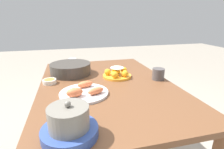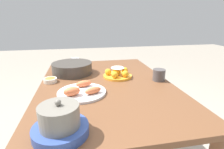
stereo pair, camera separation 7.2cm
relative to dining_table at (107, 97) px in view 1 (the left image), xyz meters
The scene contains 8 objects.
dining_table is the anchor object (origin of this frame).
cake_plate 0.20m from the dining_table, 45.01° to the right, with size 0.22×0.22×0.08m.
serving_bowl 0.38m from the dining_table, 41.61° to the left, with size 0.31×0.31×0.09m.
sauce_bowl 0.41m from the dining_table, 77.50° to the left, with size 0.09×0.09×0.03m.
seafood_platter 0.26m from the dining_table, 132.07° to the left, with size 0.29×0.29×0.07m.
cup_near 0.41m from the dining_table, 93.44° to the right, with size 0.09×0.09×0.08m.
cup_far 0.54m from the dining_table, 23.48° to the left, with size 0.07×0.07×0.08m.
warming_pot 0.60m from the dining_table, 153.70° to the left, with size 0.22×0.22×0.15m.
Camera 1 is at (-1.10, 0.24, 1.21)m, focal length 28.00 mm.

